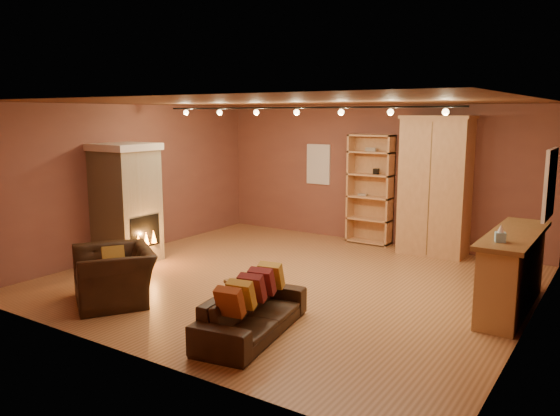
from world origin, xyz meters
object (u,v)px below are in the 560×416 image
Objects in this scene: bookcase at (371,188)px; armoire at (435,186)px; bar_counter at (512,271)px; loveseat at (252,304)px; fireplace at (127,203)px; coffee_table at (252,286)px; armchair at (114,267)px.

armoire is at bearing -8.84° from bookcase.
bar_counter is 1.19× the size of loveseat.
fireplace is 0.95× the size of bookcase.
bar_counter is at bearing -38.80° from bookcase.
fireplace is 0.95× the size of bar_counter.
fireplace is 3.52m from coffee_table.
fireplace is 5.64m from armoire.
coffee_table is at bearing -145.52° from bar_counter.
armchair is (-2.30, -0.14, 0.14)m from loveseat.
bar_counter reaches higher than loveseat.
loveseat is at bearing -81.46° from bookcase.
armchair is at bearing -149.99° from bar_counter.
bar_counter is at bearing 34.48° from coffee_table.
bar_counter is at bearing 63.20° from armchair.
armoire is 3.09m from bar_counter.
bar_counter reaches higher than armchair.
bookcase reaches higher than armchair.
armchair reaches higher than loveseat.
fireplace reaches higher than coffee_table.
coffee_table is at bearing 55.30° from armchair.
bookcase is (3.03, 3.73, 0.07)m from fireplace.
armchair is at bearing -106.00° from bookcase.
armchair is at bearing -119.61° from armoire.
armoire is (1.37, -0.21, 0.17)m from bookcase.
bookcase reaches higher than loveseat.
bookcase is 5.56m from armchair.
bookcase is 4.64m from coffee_table.
armchair reaches higher than coffee_table.
armoire reaches higher than armchair.
armoire is 4.58m from coffee_table.
fireplace is at bearing -129.09° from bookcase.
bookcase is at bearing -1.12° from loveseat.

